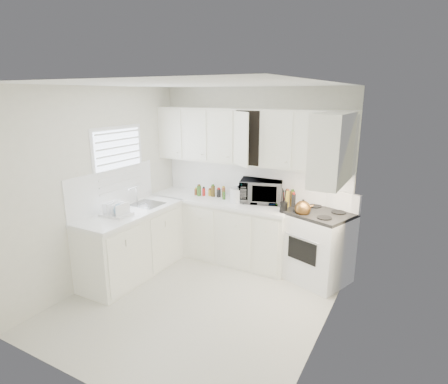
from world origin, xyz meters
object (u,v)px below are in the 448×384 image
Objects in this scene: tea_kettle at (303,207)px; rice_cooker at (238,194)px; microwave at (261,188)px; utensil_crock at (284,200)px; stove at (318,237)px; dish_rack at (116,208)px.

rice_cooker is at bearing 160.83° from tea_kettle.
rice_cooker is (-1.02, 0.16, 0.01)m from tea_kettle.
microwave reaches higher than tea_kettle.
tea_kettle is at bearing -1.74° from utensil_crock.
stove is at bearing -26.98° from microwave.
microwave is 1.77× the size of utensil_crock.
tea_kettle is 0.71× the size of dish_rack.
tea_kettle reaches higher than dish_rack.
tea_kettle is 0.43× the size of microwave.
tea_kettle is at bearing 3.08° from rice_cooker.
utensil_crock reaches higher than tea_kettle.
microwave is 2.44× the size of rice_cooker.
stove is at bearing 27.68° from dish_rack.
microwave is at bearing 44.27° from dish_rack.
tea_kettle is at bearing 26.52° from dish_rack.
utensil_crock is at bearing 0.65° from rice_cooker.
utensil_crock is at bearing -50.95° from microwave.
stove reaches higher than dish_rack.
stove is 2.07× the size of microwave.
microwave is at bearing 145.87° from tea_kettle.
microwave is (-0.73, 0.32, 0.09)m from tea_kettle.
microwave is 2.07m from dish_rack.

